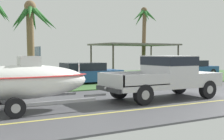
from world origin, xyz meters
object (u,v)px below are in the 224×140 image
at_px(pickup_truck_towing, 168,75).
at_px(parked_sedan_near, 85,74).
at_px(palm_tree_near_left, 144,24).
at_px(boat_on_trailer, 22,82).
at_px(parked_sedan_far, 192,69).
at_px(carport_awning, 135,45).
at_px(palm_tree_far_right, 31,25).

xyz_separation_m(pickup_truck_towing, parked_sedan_near, (-0.57, 7.54, -0.38)).
bearing_deg(parked_sedan_near, pickup_truck_towing, -85.66).
xyz_separation_m(pickup_truck_towing, palm_tree_near_left, (8.82, 14.14, 3.79)).
distance_m(pickup_truck_towing, boat_on_trailer, 6.38).
bearing_deg(parked_sedan_far, palm_tree_near_left, 101.95).
relative_size(boat_on_trailer, palm_tree_near_left, 0.90).
height_order(pickup_truck_towing, carport_awning, carport_awning).
xyz_separation_m(parked_sedan_near, palm_tree_near_left, (9.39, 6.60, 4.17)).
height_order(boat_on_trailer, parked_sedan_far, boat_on_trailer).
bearing_deg(pickup_truck_towing, palm_tree_near_left, 58.05).
bearing_deg(boat_on_trailer, carport_awning, 43.96).
distance_m(parked_sedan_near, carport_awning, 8.87).
height_order(parked_sedan_near, parked_sedan_far, same).
bearing_deg(palm_tree_far_right, parked_sedan_near, -1.28).
bearing_deg(boat_on_trailer, palm_tree_near_left, 42.93).
relative_size(parked_sedan_far, carport_awning, 0.61).
bearing_deg(palm_tree_near_left, carport_awning, -143.59).
distance_m(parked_sedan_near, palm_tree_near_left, 12.21).
distance_m(boat_on_trailer, palm_tree_far_right, 8.40).
xyz_separation_m(pickup_truck_towing, carport_awning, (6.53, 12.45, 1.65)).
bearing_deg(parked_sedan_near, parked_sedan_far, 6.58).
bearing_deg(pickup_truck_towing, parked_sedan_near, 94.34).
height_order(parked_sedan_near, palm_tree_near_left, palm_tree_near_left).
xyz_separation_m(parked_sedan_near, parked_sedan_far, (10.53, 1.21, -0.00)).
height_order(boat_on_trailer, palm_tree_near_left, palm_tree_near_left).
bearing_deg(carport_awning, palm_tree_far_right, -155.42).
bearing_deg(carport_awning, palm_tree_near_left, 36.41).
relative_size(parked_sedan_near, carport_awning, 0.64).
bearing_deg(parked_sedan_near, palm_tree_near_left, 35.10).
distance_m(carport_awning, palm_tree_near_left, 3.56).
relative_size(parked_sedan_near, parked_sedan_far, 1.05).
distance_m(pickup_truck_towing, parked_sedan_near, 7.57).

